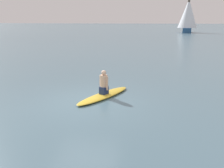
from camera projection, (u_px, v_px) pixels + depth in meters
The scene contains 4 objects.
ground_plane at pixel (85, 102), 9.23m from camera, with size 400.00×400.00×0.00m, color slate.
surfboard at pixel (104, 95), 9.83m from camera, with size 3.08×0.64×0.13m, color gold.
person_paddler at pixel (104, 83), 9.70m from camera, with size 0.41×0.40×0.97m.
sailboat_near_left at pixel (188, 15), 57.95m from camera, with size 4.86×6.56×8.68m.
Camera 1 is at (2.73, -8.36, 3.03)m, focal length 38.89 mm.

